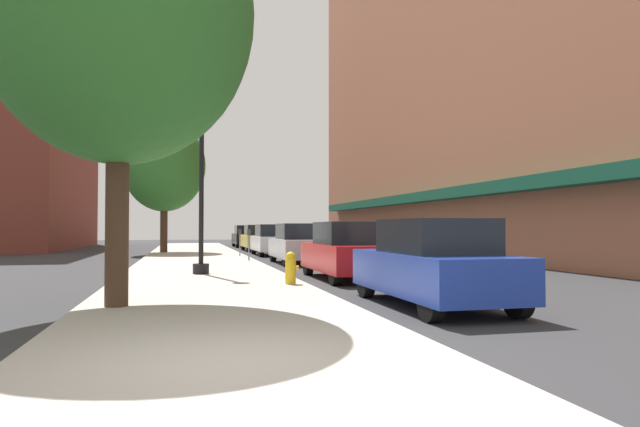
{
  "coord_description": "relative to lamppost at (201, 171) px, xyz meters",
  "views": [
    {
      "loc": [
        -0.57,
        -5.63,
        1.5
      ],
      "look_at": [
        5.08,
        17.23,
        2.1
      ],
      "focal_mm": 30.87,
      "sensor_mm": 36.0,
      "label": 1
    }
  ],
  "objects": [
    {
      "name": "tree_near",
      "position": [
        -1.6,
        15.03,
        1.77
      ],
      "size": [
        4.52,
        4.52,
        7.47
      ],
      "color": "#422D1E",
      "rests_on": "sidewalk_slab"
    },
    {
      "name": "fire_hydrant",
      "position": [
        2.04,
        -3.53,
        -2.68
      ],
      "size": [
        0.33,
        0.26,
        0.79
      ],
      "color": "gold",
      "rests_on": "sidewalk_slab"
    },
    {
      "name": "ground_plane",
      "position": [
        4.08,
        6.87,
        -3.2
      ],
      "size": [
        90.0,
        90.0,
        0.0
      ],
      "primitive_type": "plane",
      "color": "#2D2D30"
    },
    {
      "name": "sidewalk_slab",
      "position": [
        0.08,
        7.87,
        -3.14
      ],
      "size": [
        4.8,
        50.0,
        0.12
      ],
      "primitive_type": "cube",
      "color": "#A8A399",
      "rests_on": "ground"
    },
    {
      "name": "car_white",
      "position": [
        4.08,
        12.57,
        -2.39
      ],
      "size": [
        1.8,
        4.3,
        1.66
      ],
      "rotation": [
        0.0,
        0.0,
        0.0
      ],
      "color": "black",
      "rests_on": "ground"
    },
    {
      "name": "building_far_background",
      "position": [
        -10.93,
        25.87,
        5.7
      ],
      "size": [
        6.8,
        18.0,
        17.85
      ],
      "color": "brown",
      "rests_on": "ground"
    },
    {
      "name": "car_red",
      "position": [
        4.08,
        -1.49,
        -2.39
      ],
      "size": [
        1.8,
        4.3,
        1.66
      ],
      "rotation": [
        0.0,
        0.0,
        -0.03
      ],
      "color": "black",
      "rests_on": "ground"
    },
    {
      "name": "building_right_brick",
      "position": [
        15.08,
        10.87,
        11.0
      ],
      "size": [
        6.8,
        40.0,
        28.45
      ],
      "color": "#9E6047",
      "rests_on": "ground"
    },
    {
      "name": "lamppost",
      "position": [
        0.0,
        0.0,
        0.0
      ],
      "size": [
        0.48,
        0.48,
        5.9
      ],
      "color": "black",
      "rests_on": "sidewalk_slab"
    },
    {
      "name": "car_blue",
      "position": [
        4.08,
        -7.17,
        -2.39
      ],
      "size": [
        1.8,
        4.3,
        1.66
      ],
      "rotation": [
        0.0,
        0.0,
        0.02
      ],
      "color": "black",
      "rests_on": "ground"
    },
    {
      "name": "tree_mid",
      "position": [
        -1.64,
        -6.51,
        2.16
      ],
      "size": [
        4.79,
        4.79,
        8.01
      ],
      "color": "#422D1E",
      "rests_on": "sidewalk_slab"
    },
    {
      "name": "car_black",
      "position": [
        4.08,
        25.54,
        -2.39
      ],
      "size": [
        1.8,
        4.3,
        1.66
      ],
      "rotation": [
        0.0,
        0.0,
        0.0
      ],
      "color": "black",
      "rests_on": "ground"
    },
    {
      "name": "car_silver",
      "position": [
        4.08,
        5.56,
        -2.39
      ],
      "size": [
        1.8,
        4.3,
        1.66
      ],
      "rotation": [
        0.0,
        0.0,
        -0.01
      ],
      "color": "black",
      "rests_on": "ground"
    },
    {
      "name": "car_yellow",
      "position": [
        4.08,
        18.29,
        -2.39
      ],
      "size": [
        1.8,
        4.3,
        1.66
      ],
      "rotation": [
        0.0,
        0.0,
        0.02
      ],
      "color": "black",
      "rests_on": "ground"
    },
    {
      "name": "parking_meter_far",
      "position": [
        2.13,
        10.08,
        -2.25
      ],
      "size": [
        0.14,
        0.09,
        1.31
      ],
      "color": "slate",
      "rests_on": "sidewalk_slab"
    },
    {
      "name": "parking_meter_near",
      "position": [
        2.13,
        6.23,
        -2.25
      ],
      "size": [
        0.14,
        0.09,
        1.31
      ],
      "color": "slate",
      "rests_on": "sidewalk_slab"
    }
  ]
}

